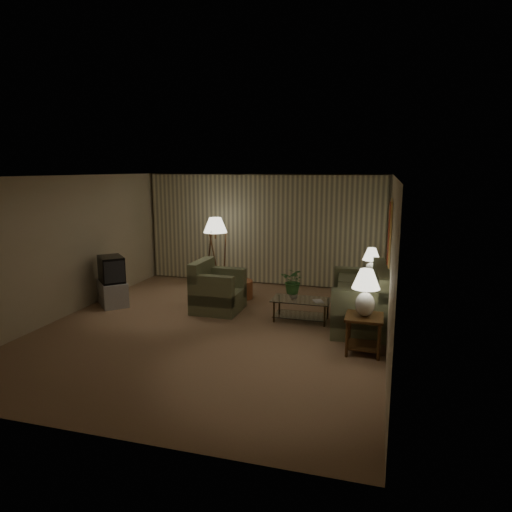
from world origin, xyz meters
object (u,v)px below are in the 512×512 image
Objects in this scene: table_lamp_near at (366,288)px; ottoman at (239,289)px; table_lamp_far at (371,260)px; coffee_table at (301,306)px; side_table_far at (370,287)px; crt_tv at (111,269)px; floor_lamp at (216,252)px; vase at (293,295)px; side_table_near at (364,327)px; sofa at (359,302)px; armchair at (218,291)px; tv_cabinet at (113,293)px.

ottoman is (-2.80, 2.39, -0.84)m from table_lamp_near.
coffee_table is at bearing -131.75° from table_lamp_far.
ottoman is (-2.80, -0.21, -0.77)m from table_lamp_far.
side_table_far is 0.79× the size of crt_tv.
floor_lamp reaches higher than side_table_far.
side_table_far is 0.55× the size of coffee_table.
vase is (-1.36, -1.35, -0.47)m from table_lamp_far.
coffee_table is at bearing -131.75° from side_table_far.
table_lamp_near is (-0.00, 0.00, 0.62)m from side_table_near.
table_lamp_near is 2.60m from table_lamp_far.
ottoman is (-2.65, 1.04, -0.23)m from sofa.
crt_tv is 2.75m from ottoman.
armchair is at bearing -97.24° from ottoman.
coffee_table is at bearing -35.50° from ottoman.
coffee_table is 1.43× the size of crt_tv.
side_table_far is 1.00× the size of ottoman.
sofa is at bearing 96.34° from side_table_near.
crt_tv reaches higher than side_table_far.
vase is at bearing 46.54° from crt_tv.
ottoman is at bearing 139.54° from table_lamp_near.
side_table_far is (2.92, 1.19, -0.00)m from armchair.
armchair reaches higher than tv_cabinet.
sofa is at bearing -21.36° from ottoman.
ottoman is at bearing -175.61° from table_lamp_far.
table_lamp_near reaches higher than armchair.
floor_lamp is at bearing 141.99° from vase.
sofa is 2.30× the size of tv_cabinet.
coffee_table is at bearing -36.19° from floor_lamp.
armchair is 1.62× the size of side_table_far.
table_lamp_near is 1.92m from vase.
tv_cabinet is at bearing -132.50° from floor_lamp.
ottoman is at bearing 72.12° from tv_cabinet.
side_table_far is at bearing 4.39° from ottoman.
vase is at bearing -180.00° from coffee_table.
tv_cabinet is (-3.99, -0.07, -0.03)m from coffee_table.
ottoman is (0.12, 0.98, -0.20)m from armchair.
tv_cabinet reaches higher than coffee_table.
tv_cabinet is (-2.28, -0.22, -0.15)m from armchair.
tv_cabinet is at bearing -179.01° from vase.
armchair is 1.62× the size of side_table_near.
table_lamp_far is at bearing 4.39° from ottoman.
ottoman is (-2.80, -0.21, -0.20)m from side_table_far.
table_lamp_near is 1.89m from coffee_table.
floor_lamp is (-3.56, 0.37, -0.07)m from table_lamp_far.
table_lamp_near reaches higher than side_table_near.
sofa is 3.47× the size of side_table_far.
tv_cabinet is 3.85m from vase.
table_lamp_near is 4.64m from floor_lamp.
sofa reaches higher than side_table_far.
table_lamp_far reaches higher than crt_tv.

